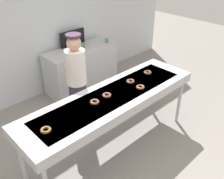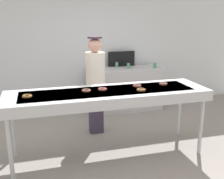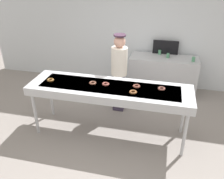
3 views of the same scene
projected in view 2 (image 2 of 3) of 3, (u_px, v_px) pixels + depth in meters
name	position (u px, v px, depth m)	size (l,w,h in m)	color
ground_plane	(109.00, 154.00, 4.20)	(16.00, 16.00, 0.00)	gray
back_wall	(80.00, 34.00, 5.98)	(8.00, 0.12, 3.38)	silver
fryer_conveyor	(108.00, 96.00, 3.95)	(2.95, 0.83, 1.03)	#B7BABF
chocolate_donut_0	(163.00, 84.00, 4.24)	(0.13, 0.13, 0.04)	brown
chocolate_donut_1	(102.00, 89.00, 3.93)	(0.13, 0.13, 0.04)	brown
chocolate_donut_2	(27.00, 96.00, 3.60)	(0.13, 0.13, 0.04)	brown
chocolate_donut_3	(86.00, 91.00, 3.86)	(0.13, 0.13, 0.04)	brown
chocolate_donut_4	(137.00, 86.00, 4.12)	(0.13, 0.13, 0.04)	brown
chocolate_donut_5	(141.00, 90.00, 3.90)	(0.13, 0.13, 0.04)	brown
worker_baker	(96.00, 79.00, 4.75)	(0.34, 0.34, 1.74)	#3A3046
prep_counter	(125.00, 89.00, 6.12)	(1.65, 0.63, 0.95)	#B7BABF
paper_cup_0	(128.00, 66.00, 5.99)	(0.07, 0.07, 0.11)	#4C8C66
paper_cup_1	(155.00, 65.00, 6.03)	(0.07, 0.07, 0.11)	#4C8C66
paper_cup_2	(117.00, 65.00, 6.13)	(0.07, 0.07, 0.11)	#4C8C66
menu_display	(121.00, 59.00, 6.19)	(0.62, 0.04, 0.34)	black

